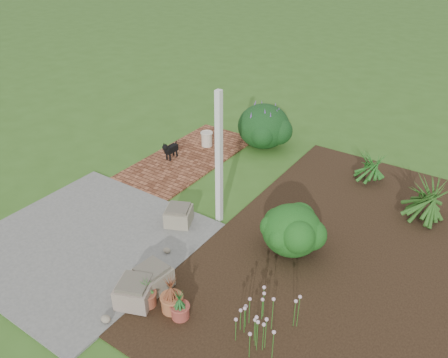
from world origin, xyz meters
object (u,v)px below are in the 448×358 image
Objects in this scene: stone_trough_near at (135,293)px; cream_ceramic_urn at (207,139)px; black_dog at (170,149)px; evergreen_shrub at (292,229)px.

cream_ceramic_urn reaches higher than stone_trough_near.
cream_ceramic_urn is (0.29, 1.03, -0.08)m from black_dog.
black_dog reaches higher than cream_ceramic_urn.
evergreen_shrub is (3.48, -2.41, 0.23)m from cream_ceramic_urn.
evergreen_shrub reaches higher than cream_ceramic_urn.
stone_trough_near is at bearing -65.27° from cream_ceramic_urn.
stone_trough_near is 1.39× the size of cream_ceramic_urn.
black_dog is (-2.46, 3.69, 0.09)m from stone_trough_near.
black_dog is 4.01m from evergreen_shrub.
stone_trough_near is 2.67m from evergreen_shrub.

